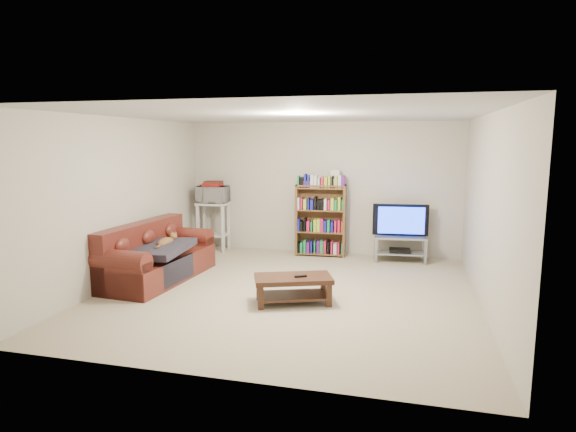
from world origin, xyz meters
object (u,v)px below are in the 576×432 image
(coffee_table, at_px, (293,285))
(bookshelf, at_px, (321,219))
(tv_stand, at_px, (400,244))
(sofa, at_px, (154,259))

(coffee_table, bearing_deg, bookshelf, 72.09)
(tv_stand, bearing_deg, bookshelf, 171.26)
(bookshelf, bearing_deg, tv_stand, -6.80)
(tv_stand, distance_m, bookshelf, 1.46)
(coffee_table, xyz_separation_m, bookshelf, (-0.13, 2.65, 0.42))
(coffee_table, relative_size, tv_stand, 1.19)
(tv_stand, relative_size, bookshelf, 0.71)
(coffee_table, xyz_separation_m, tv_stand, (1.28, 2.56, 0.05))
(sofa, height_order, tv_stand, sofa)
(sofa, distance_m, bookshelf, 3.03)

